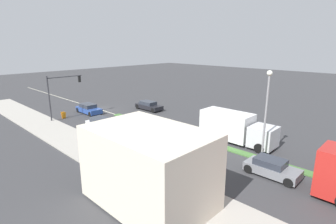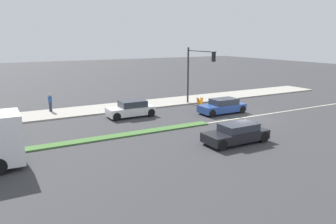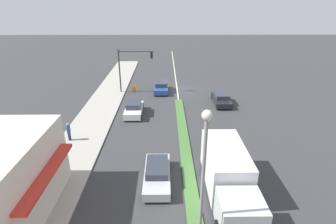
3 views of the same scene
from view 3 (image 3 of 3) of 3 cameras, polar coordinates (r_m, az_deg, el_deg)
name	(u,v)px [view 3 (image 3 of 3)]	position (r m, az deg, el deg)	size (l,w,h in m)	color
ground_plane	(188,167)	(19.82, 4.30, -11.95)	(160.00, 160.00, 0.00)	#38383A
sidewalk_right	(63,172)	(20.67, -21.89, -11.96)	(4.00, 73.00, 0.12)	#A8A399
lane_marking_center	(177,90)	(36.02, 2.02, 4.77)	(0.16, 60.00, 0.01)	beige
traffic_signal_main	(130,63)	(34.45, -8.23, 10.42)	(4.59, 0.34, 5.60)	#333338
street_lamp	(204,168)	(11.54, 7.77, -12.00)	(0.44, 0.44, 7.37)	gray
pedestrian	(69,131)	(24.19, -20.82, -3.95)	(0.34, 0.34, 1.62)	#282D42
warning_aframe_sign	(134,89)	(35.63, -7.37, 5.09)	(0.45, 0.53, 0.84)	orange
delivery_truck	(228,175)	(16.97, 12.89, -13.26)	(2.44, 7.50, 2.87)	silver
van_white	(134,109)	(28.27, -7.42, 0.71)	(1.78, 4.01, 1.39)	silver
sedan_silver	(157,173)	(18.18, -2.36, -13.21)	(1.74, 4.50, 1.24)	#B7BABF
coupe_blue	(161,87)	(35.28, -1.52, 5.46)	(1.80, 4.23, 1.33)	#284793
sedan_dark	(221,99)	(31.67, 11.52, 2.84)	(1.77, 4.33, 1.26)	black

